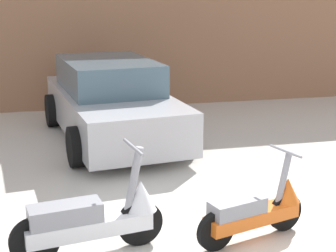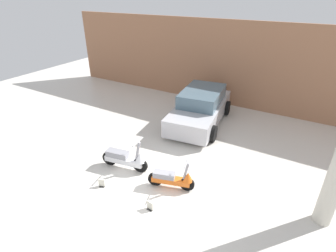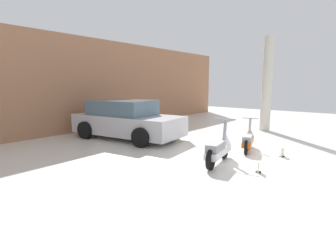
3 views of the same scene
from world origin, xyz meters
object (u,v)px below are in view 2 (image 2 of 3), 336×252
scooter_front_left (126,158)px  car_rear_left (200,108)px  scooter_front_right (173,178)px  placard_near_left_scooter (102,183)px  placard_near_right_scooter (150,206)px

scooter_front_left → car_rear_left: (0.67, 4.32, 0.29)m
scooter_front_left → car_rear_left: 4.38m
scooter_front_right → car_rear_left: car_rear_left is taller
scooter_front_right → car_rear_left: bearing=87.3°
car_rear_left → placard_near_left_scooter: (-0.76, -5.41, -0.58)m
scooter_front_right → placard_near_right_scooter: 1.09m
scooter_front_right → placard_near_left_scooter: bearing=-168.0°
scooter_front_right → placard_near_left_scooter: scooter_front_right is taller
placard_near_left_scooter → placard_near_right_scooter: (1.76, -0.04, 0.00)m
placard_near_left_scooter → scooter_front_right: bearing=28.7°
placard_near_right_scooter → placard_near_left_scooter: bearing=178.6°
scooter_front_left → placard_near_right_scooter: 2.03m
car_rear_left → scooter_front_left: bearing=-16.3°
scooter_front_left → car_rear_left: car_rear_left is taller
scooter_front_right → placard_near_right_scooter: bearing=-112.2°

